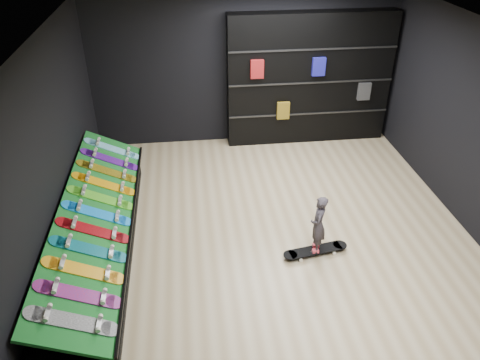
{
  "coord_description": "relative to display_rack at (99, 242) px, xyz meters",
  "views": [
    {
      "loc": [
        -1.19,
        -5.39,
        4.48
      ],
      "look_at": [
        -0.5,
        0.2,
        1.0
      ],
      "focal_mm": 35.0,
      "sensor_mm": 36.0,
      "label": 1
    }
  ],
  "objects": [
    {
      "name": "floor",
      "position": [
        2.55,
        0.0,
        -0.25
      ],
      "size": [
        6.0,
        7.0,
        0.01
      ],
      "primitive_type": "cube",
      "color": "tan",
      "rests_on": "ground"
    },
    {
      "name": "ceiling",
      "position": [
        2.55,
        0.0,
        2.75
      ],
      "size": [
        6.0,
        7.0,
        0.01
      ],
      "primitive_type": "cube",
      "color": "white",
      "rests_on": "ground"
    },
    {
      "name": "wall_back",
      "position": [
        2.55,
        3.5,
        1.25
      ],
      "size": [
        6.0,
        0.02,
        3.0
      ],
      "primitive_type": "cube",
      "color": "black",
      "rests_on": "ground"
    },
    {
      "name": "wall_left",
      "position": [
        -0.45,
        0.0,
        1.25
      ],
      "size": [
        0.02,
        7.0,
        3.0
      ],
      "primitive_type": "cube",
      "color": "black",
      "rests_on": "ground"
    },
    {
      "name": "display_rack",
      "position": [
        0.0,
        0.0,
        0.0
      ],
      "size": [
        0.9,
        4.5,
        0.5
      ],
      "primitive_type": null,
      "color": "black",
      "rests_on": "ground"
    },
    {
      "name": "turf_ramp",
      "position": [
        0.05,
        0.0,
        0.46
      ],
      "size": [
        0.92,
        4.5,
        0.46
      ],
      "primitive_type": "cube",
      "rotation": [
        0.0,
        0.44,
        0.0
      ],
      "color": "#0D5719",
      "rests_on": "display_rack"
    },
    {
      "name": "back_shelving",
      "position": [
        3.82,
        3.32,
        1.05
      ],
      "size": [
        3.26,
        0.38,
        2.61
      ],
      "primitive_type": "cube",
      "color": "black",
      "rests_on": "ground"
    },
    {
      "name": "floor_skateboard",
      "position": [
        3.08,
        -0.36,
        -0.2
      ],
      "size": [
        1.0,
        0.38,
        0.09
      ],
      "primitive_type": null,
      "rotation": [
        0.0,
        0.0,
        0.17
      ],
      "color": "black",
      "rests_on": "ground"
    },
    {
      "name": "child",
      "position": [
        3.08,
        -0.36,
        0.11
      ],
      "size": [
        0.2,
        0.24,
        0.53
      ],
      "primitive_type": "imported",
      "rotation": [
        0.0,
        0.0,
        -1.9
      ],
      "color": "black",
      "rests_on": "floor_skateboard"
    },
    {
      "name": "display_board_0",
      "position": [
        0.06,
        -1.9,
        0.49
      ],
      "size": [
        0.93,
        0.22,
        0.5
      ],
      "primitive_type": null,
      "rotation": [
        0.0,
        0.44,
        0.0
      ],
      "color": "black",
      "rests_on": "turf_ramp"
    },
    {
      "name": "display_board_1",
      "position": [
        0.06,
        -1.52,
        0.49
      ],
      "size": [
        0.93,
        0.22,
        0.5
      ],
      "primitive_type": null,
      "rotation": [
        0.0,
        0.44,
        0.0
      ],
      "color": "#2626BF",
      "rests_on": "turf_ramp"
    },
    {
      "name": "display_board_2",
      "position": [
        0.06,
        -1.14,
        0.49
      ],
      "size": [
        0.93,
        0.22,
        0.5
      ],
      "primitive_type": null,
      "rotation": [
        0.0,
        0.44,
        0.0
      ],
      "color": "orange",
      "rests_on": "turf_ramp"
    },
    {
      "name": "display_board_3",
      "position": [
        0.06,
        -0.76,
        0.49
      ],
      "size": [
        0.93,
        0.22,
        0.5
      ],
      "primitive_type": null,
      "rotation": [
        0.0,
        0.44,
        0.0
      ],
      "color": "#0C8C99",
      "rests_on": "turf_ramp"
    },
    {
      "name": "display_board_4",
      "position": [
        0.06,
        -0.38,
        0.49
      ],
      "size": [
        0.93,
        0.22,
        0.5
      ],
      "primitive_type": null,
      "rotation": [
        0.0,
        0.44,
        0.0
      ],
      "color": "red",
      "rests_on": "turf_ramp"
    },
    {
      "name": "display_board_5",
      "position": [
        0.06,
        0.0,
        0.49
      ],
      "size": [
        0.93,
        0.22,
        0.5
      ],
      "primitive_type": null,
      "rotation": [
        0.0,
        0.44,
        0.0
      ],
      "color": "blue",
      "rests_on": "turf_ramp"
    },
    {
      "name": "display_board_6",
      "position": [
        0.06,
        0.38,
        0.49
      ],
      "size": [
        0.93,
        0.22,
        0.5
      ],
      "primitive_type": null,
      "rotation": [
        0.0,
        0.44,
        0.0
      ],
      "color": "green",
      "rests_on": "turf_ramp"
    },
    {
      "name": "display_board_7",
      "position": [
        0.06,
        0.76,
        0.49
      ],
      "size": [
        0.93,
        0.22,
        0.5
      ],
      "primitive_type": null,
      "rotation": [
        0.0,
        0.44,
        0.0
      ],
      "color": "yellow",
      "rests_on": "turf_ramp"
    },
    {
      "name": "display_board_8",
      "position": [
        0.06,
        1.14,
        0.49
      ],
      "size": [
        0.93,
        0.22,
        0.5
      ],
      "primitive_type": null,
      "rotation": [
        0.0,
        0.44,
        0.0
      ],
      "color": "yellow",
      "rests_on": "turf_ramp"
    },
    {
      "name": "display_board_9",
      "position": [
        0.06,
        1.52,
        0.49
      ],
      "size": [
        0.93,
        0.22,
        0.5
      ],
      "primitive_type": null,
      "rotation": [
        0.0,
        0.44,
        0.0
      ],
      "color": "purple",
      "rests_on": "turf_ramp"
    },
    {
      "name": "display_board_10",
      "position": [
        0.06,
        1.9,
        0.49
      ],
      "size": [
        0.93,
        0.22,
        0.5
      ],
      "primitive_type": null,
      "rotation": [
        0.0,
        0.44,
        0.0
      ],
      "color": "#0CB2E5",
      "rests_on": "turf_ramp"
    }
  ]
}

